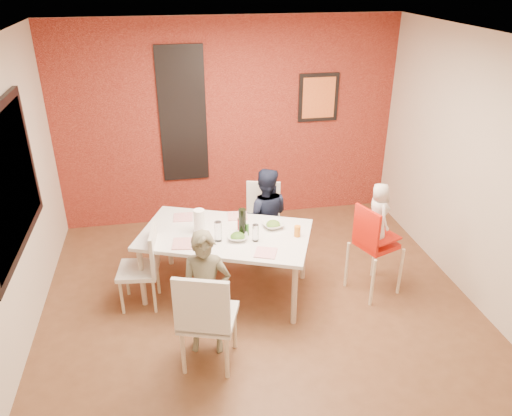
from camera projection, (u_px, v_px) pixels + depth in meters
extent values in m
plane|color=brown|center=(261.00, 310.00, 5.21)|extent=(4.50, 4.50, 0.00)
cube|color=silver|center=(263.00, 41.00, 4.01)|extent=(4.50, 4.50, 0.02)
cube|color=beige|center=(229.00, 123.00, 6.59)|extent=(4.50, 0.02, 2.70)
cube|color=beige|center=(345.00, 368.00, 2.62)|extent=(4.50, 0.02, 2.70)
cube|color=beige|center=(3.00, 213.00, 4.24)|extent=(0.02, 4.50, 2.70)
cube|color=beige|center=(483.00, 176.00, 4.98)|extent=(0.02, 4.50, 2.70)
cube|color=maroon|center=(229.00, 124.00, 6.57)|extent=(4.50, 0.02, 2.70)
cube|color=black|center=(7.00, 182.00, 4.33)|extent=(0.05, 1.70, 1.30)
cube|color=black|center=(9.00, 182.00, 4.33)|extent=(0.02, 1.55, 1.15)
cube|color=silver|center=(183.00, 115.00, 6.39)|extent=(0.55, 0.03, 1.70)
cube|color=black|center=(183.00, 115.00, 6.39)|extent=(0.60, 0.03, 1.76)
cube|color=black|center=(318.00, 98.00, 6.62)|extent=(0.54, 0.03, 0.64)
cube|color=orange|center=(319.00, 98.00, 6.60)|extent=(0.44, 0.01, 0.54)
cube|color=white|center=(225.00, 235.00, 5.22)|extent=(1.98, 1.54, 0.04)
cylinder|color=#BEA78D|center=(142.00, 277.00, 5.16)|extent=(0.06, 0.06, 0.69)
cylinder|color=#BEA78D|center=(169.00, 238.00, 5.87)|extent=(0.06, 0.06, 0.69)
cylinder|color=#BEA78D|center=(294.00, 295.00, 4.88)|extent=(0.06, 0.06, 0.69)
cylinder|color=#BEA78D|center=(303.00, 252.00, 5.60)|extent=(0.06, 0.06, 0.69)
cube|color=beige|center=(209.00, 317.00, 4.35)|extent=(0.59, 0.59, 0.05)
cube|color=beige|center=(201.00, 308.00, 4.05)|extent=(0.46, 0.19, 0.54)
cylinder|color=#C4B192|center=(235.00, 327.00, 4.61)|extent=(0.04, 0.04, 0.46)
cylinder|color=#C4B192|center=(227.00, 357.00, 4.27)|extent=(0.04, 0.04, 0.46)
cylinder|color=#C4B192|center=(194.00, 324.00, 4.66)|extent=(0.04, 0.04, 0.46)
cylinder|color=#C4B192|center=(183.00, 353.00, 4.32)|extent=(0.04, 0.04, 0.46)
cube|color=white|center=(262.00, 223.00, 6.05)|extent=(0.50, 0.50, 0.05)
cube|color=white|center=(263.00, 199.00, 6.11)|extent=(0.41, 0.14, 0.47)
cylinder|color=beige|center=(247.00, 245.00, 6.00)|extent=(0.03, 0.03, 0.40)
cylinder|color=beige|center=(250.00, 232.00, 6.30)|extent=(0.03, 0.03, 0.40)
cylinder|color=beige|center=(275.00, 246.00, 5.98)|extent=(0.03, 0.03, 0.40)
cylinder|color=beige|center=(276.00, 233.00, 6.28)|extent=(0.03, 0.03, 0.40)
cube|color=silver|center=(138.00, 270.00, 5.14)|extent=(0.45, 0.45, 0.05)
cube|color=silver|center=(154.00, 251.00, 5.05)|extent=(0.08, 0.41, 0.46)
cylinder|color=#BFB08E|center=(127.00, 279.00, 5.38)|extent=(0.03, 0.03, 0.40)
cylinder|color=#BFB08E|center=(158.00, 278.00, 5.39)|extent=(0.03, 0.03, 0.40)
cylinder|color=#BFB08E|center=(122.00, 297.00, 5.08)|extent=(0.03, 0.03, 0.40)
cylinder|color=#BFB08E|center=(154.00, 296.00, 5.10)|extent=(0.03, 0.03, 0.40)
cube|color=red|center=(376.00, 244.00, 5.29)|extent=(0.47, 0.47, 0.05)
cube|color=red|center=(367.00, 228.00, 5.10)|extent=(0.16, 0.35, 0.43)
cube|color=red|center=(377.00, 236.00, 5.24)|extent=(0.47, 0.47, 0.02)
cylinder|color=beige|center=(400.00, 271.00, 5.36)|extent=(0.03, 0.03, 0.56)
cylinder|color=beige|center=(373.00, 283.00, 5.17)|extent=(0.03, 0.03, 0.56)
cylinder|color=beige|center=(374.00, 255.00, 5.67)|extent=(0.03, 0.03, 0.56)
cylinder|color=beige|center=(347.00, 265.00, 5.48)|extent=(0.03, 0.03, 0.56)
imported|color=brown|center=(206.00, 294.00, 4.44)|extent=(0.50, 0.37, 1.23)
imported|color=black|center=(265.00, 216.00, 5.83)|extent=(0.66, 0.57, 1.19)
imported|color=silver|center=(378.00, 214.00, 5.12)|extent=(0.22, 0.33, 0.67)
cube|color=white|center=(184.00, 244.00, 5.00)|extent=(0.26, 0.26, 0.01)
cube|color=white|center=(238.00, 216.00, 5.54)|extent=(0.23, 0.23, 0.01)
cube|color=white|center=(266.00, 253.00, 4.84)|extent=(0.26, 0.26, 0.01)
cube|color=white|center=(183.00, 217.00, 5.52)|extent=(0.22, 0.22, 0.01)
imported|color=white|center=(238.00, 237.00, 5.08)|extent=(0.24, 0.24, 0.05)
imported|color=white|center=(273.00, 225.00, 5.31)|extent=(0.26, 0.26, 0.05)
cylinder|color=black|center=(242.00, 222.00, 5.11)|extent=(0.08, 0.08, 0.29)
cylinder|color=white|center=(218.00, 231.00, 5.02)|extent=(0.07, 0.07, 0.21)
cylinder|color=white|center=(255.00, 233.00, 5.02)|extent=(0.06, 0.06, 0.18)
cylinder|color=white|center=(199.00, 221.00, 5.17)|extent=(0.11, 0.11, 0.26)
cylinder|color=red|center=(240.00, 227.00, 5.16)|extent=(0.04, 0.04, 0.15)
cylinder|color=#337C29|center=(247.00, 230.00, 5.14)|extent=(0.03, 0.03, 0.13)
cylinder|color=brown|center=(239.00, 225.00, 5.20)|extent=(0.04, 0.04, 0.16)
cylinder|color=orange|center=(297.00, 231.00, 5.12)|extent=(0.07, 0.07, 0.11)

